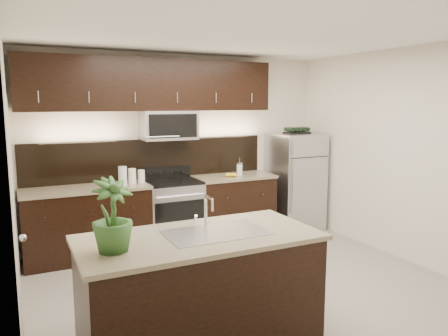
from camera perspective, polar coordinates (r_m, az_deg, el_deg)
name	(u,v)px	position (r m, az deg, el deg)	size (l,w,h in m)	color
ground	(246,286)	(5.01, 2.87, -15.15)	(4.50, 4.50, 0.00)	gray
room_walls	(239,134)	(4.51, 2.03, 4.51)	(4.52, 4.02, 2.71)	beige
counter_run	(159,215)	(6.17, -8.53, -6.04)	(3.51, 0.65, 0.94)	black
upper_fixtures	(155,93)	(6.12, -9.06, 9.63)	(3.49, 0.40, 1.66)	black
island	(200,290)	(3.77, -3.19, -15.57)	(1.96, 0.96, 0.94)	black
sink_faucet	(215,231)	(3.67, -1.13, -8.19)	(0.84, 0.50, 0.28)	silver
refrigerator	(296,182)	(7.04, 9.34, -1.77)	(0.74, 0.67, 1.53)	#B2B2B7
wine_rack	(297,131)	(6.95, 9.51, 4.80)	(0.38, 0.23, 0.09)	black
plant	(112,215)	(3.26, -14.41, -6.00)	(0.30, 0.30, 0.54)	#295120
canisters	(130,176)	(5.91, -12.20, -1.03)	(0.36, 0.15, 0.25)	silver
french_press	(240,169)	(6.48, 2.04, -0.13)	(0.09, 0.09, 0.26)	silver
bananas	(228,175)	(6.37, 0.52, -0.89)	(0.18, 0.14, 0.06)	gold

